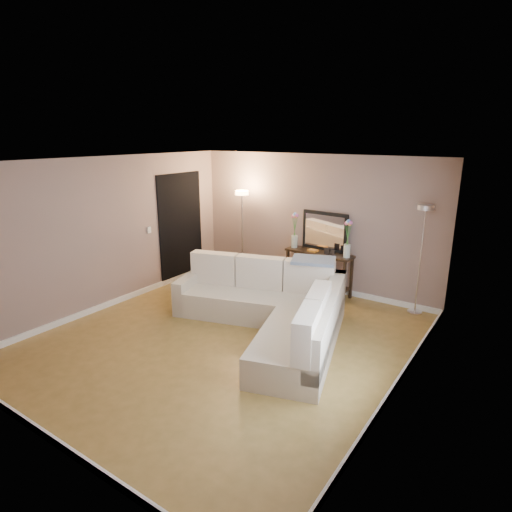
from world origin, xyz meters
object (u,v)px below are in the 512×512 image
Objects in this scene: floor_lamp_lit at (242,217)px; console_table at (315,269)px; sectional_sofa at (273,308)px; floor_lamp_unlit at (423,238)px.

console_table is at bearing 4.57° from floor_lamp_lit.
floor_lamp_lit is (-1.82, 1.69, 0.95)m from sectional_sofa.
sectional_sofa is at bearing -83.50° from console_table.
sectional_sofa is 1.82× the size of floor_lamp_lit.
floor_lamp_lit is 1.00× the size of floor_lamp_unlit.
sectional_sofa is 2.66m from floor_lamp_lit.
floor_lamp_lit is at bearing 137.04° from sectional_sofa.
floor_lamp_lit is (-1.61, -0.13, 0.85)m from console_table.
console_table is 0.73× the size of floor_lamp_lit.
sectional_sofa is 2.70m from floor_lamp_unlit.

